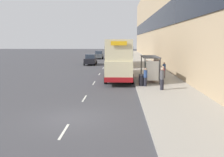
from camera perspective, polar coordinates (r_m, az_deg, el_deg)
ground_plane at (r=13.90m, az=-9.10°, el=-8.99°), size 220.00×220.00×0.00m
pavement at (r=51.81m, az=6.21°, el=4.09°), size 5.00×93.00×0.14m
terrace_facade at (r=52.27m, az=10.85°, el=13.26°), size 3.10×93.00×16.97m
lane_mark_0 at (r=12.06m, az=-10.93°, el=-11.81°), size 0.12×2.00×0.01m
lane_mark_1 at (r=18.35m, az=-6.34°, el=-4.55°), size 0.12×2.00×0.01m
lane_mark_2 at (r=24.84m, az=-4.15°, el=-1.03°), size 0.12×2.00×0.01m
lane_mark_3 at (r=31.40m, az=-2.88°, el=1.03°), size 0.12×2.00×0.01m
lane_mark_4 at (r=38.00m, az=-2.05°, el=2.38°), size 0.12×2.00×0.01m
bus_shelter at (r=25.08m, az=9.16°, el=3.29°), size 1.60×4.20×2.48m
double_decker_bus_near at (r=27.55m, az=1.62°, el=4.73°), size 2.85×11.36×4.30m
double_decker_bus_ahead at (r=41.52m, az=1.75°, el=6.07°), size 2.85×11.31×4.30m
car_0 at (r=43.42m, az=-4.93°, el=4.33°), size 2.02×4.18×1.85m
car_1 at (r=57.40m, az=-3.03°, el=5.40°), size 1.95×3.95×1.82m
car_2 at (r=72.65m, az=2.11°, el=6.11°), size 2.03×4.44×1.84m
car_3 at (r=62.42m, az=1.85°, el=5.68°), size 2.06×4.51×1.82m
pedestrian_at_shelter at (r=23.68m, az=11.54°, el=0.79°), size 0.34×0.34×1.70m
pedestrian_1 at (r=28.77m, az=7.95°, el=2.39°), size 0.36×0.36×1.83m
pedestrian_2 at (r=20.97m, az=11.39°, el=-0.02°), size 0.36×0.36×1.83m
pedestrian_3 at (r=27.62m, az=11.81°, el=1.95°), size 0.35×0.35×1.75m
pedestrian_4 at (r=22.39m, az=7.66°, el=0.37°), size 0.33×0.33×1.65m
litter_bin at (r=22.62m, az=6.80°, el=-0.33°), size 0.55×0.55×1.05m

